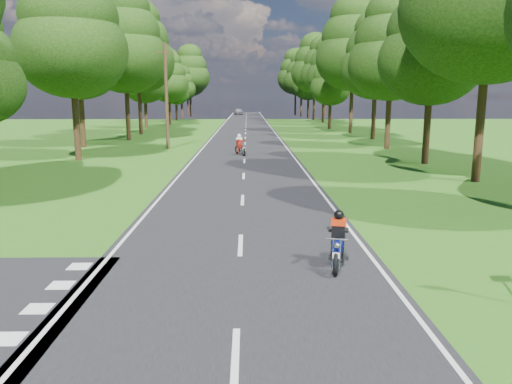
{
  "coord_description": "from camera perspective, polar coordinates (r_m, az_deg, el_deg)",
  "views": [
    {
      "loc": [
        0.2,
        -11.05,
        3.98
      ],
      "look_at": [
        0.46,
        4.0,
        1.1
      ],
      "focal_mm": 35.0,
      "sensor_mm": 36.0,
      "label": 1
    }
  ],
  "objects": [
    {
      "name": "main_road",
      "position": [
        61.18,
        -1.18,
        7.11
      ],
      "size": [
        7.0,
        140.0,
        0.02
      ],
      "primitive_type": "cube",
      "color": "black",
      "rests_on": "ground"
    },
    {
      "name": "rider_far_red",
      "position": [
        34.53,
        -1.83,
        5.45
      ],
      "size": [
        1.13,
        1.83,
        1.44
      ],
      "primitive_type": null,
      "rotation": [
        0.0,
        0.0,
        0.34
      ],
      "color": "#A6130C",
      "rests_on": "main_road"
    },
    {
      "name": "rider_near_blue",
      "position": [
        11.95,
        9.34,
        -5.32
      ],
      "size": [
        0.88,
        1.68,
        1.33
      ],
      "primitive_type": null,
      "rotation": [
        0.0,
        0.0,
        -0.23
      ],
      "color": "#0D1594",
      "rests_on": "main_road"
    },
    {
      "name": "treeline",
      "position": [
        71.25,
        0.0,
        14.28
      ],
      "size": [
        40.0,
        115.35,
        14.78
      ],
      "color": "black",
      "rests_on": "ground"
    },
    {
      "name": "distant_car",
      "position": [
        113.29,
        -2.04,
        9.19
      ],
      "size": [
        2.47,
        4.45,
        1.43
      ],
      "primitive_type": "imported",
      "rotation": [
        0.0,
        0.0,
        0.19
      ],
      "color": "#B0B2B7",
      "rests_on": "main_road"
    },
    {
      "name": "telegraph_pole",
      "position": [
        39.54,
        -10.19,
        10.8
      ],
      "size": [
        1.2,
        0.26,
        8.0
      ],
      "color": "#382616",
      "rests_on": "ground"
    },
    {
      "name": "ground",
      "position": [
        11.75,
        -1.92,
        -8.98
      ],
      "size": [
        160.0,
        160.0,
        0.0
      ],
      "primitive_type": "plane",
      "color": "#316116",
      "rests_on": "ground"
    },
    {
      "name": "road_markings",
      "position": [
        59.31,
        -1.32,
        7.01
      ],
      "size": [
        7.4,
        140.0,
        0.01
      ],
      "color": "silver",
      "rests_on": "main_road"
    }
  ]
}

